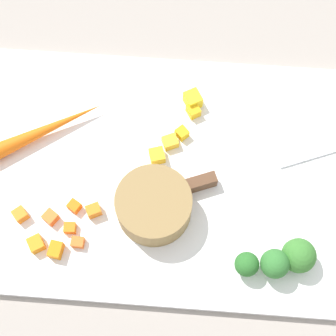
% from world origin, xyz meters
% --- Properties ---
extents(ground_plane, '(4.00, 4.00, 0.00)m').
position_xyz_m(ground_plane, '(0.00, 0.00, 0.00)').
color(ground_plane, '#9C9289').
extents(cutting_board, '(0.53, 0.32, 0.01)m').
position_xyz_m(cutting_board, '(0.00, 0.00, 0.01)').
color(cutting_board, white).
rests_on(cutting_board, ground_plane).
extents(prep_bowl, '(0.09, 0.09, 0.04)m').
position_xyz_m(prep_bowl, '(0.01, 0.05, 0.03)').
color(prep_bowl, olive).
rests_on(prep_bowl, cutting_board).
extents(chef_knife, '(0.29, 0.13, 0.02)m').
position_xyz_m(chef_knife, '(-0.10, -0.01, 0.02)').
color(chef_knife, silver).
rests_on(chef_knife, cutting_board).
extents(whole_carrot, '(0.15, 0.11, 0.02)m').
position_xyz_m(whole_carrot, '(0.16, -0.04, 0.02)').
color(whole_carrot, orange).
rests_on(whole_carrot, cutting_board).
extents(carrot_dice_0, '(0.02, 0.02, 0.01)m').
position_xyz_m(carrot_dice_0, '(0.08, 0.06, 0.02)').
color(carrot_dice_0, orange).
rests_on(carrot_dice_0, cutting_board).
extents(carrot_dice_1, '(0.02, 0.02, 0.01)m').
position_xyz_m(carrot_dice_1, '(0.14, 0.10, 0.02)').
color(carrot_dice_1, orange).
rests_on(carrot_dice_1, cutting_board).
extents(carrot_dice_2, '(0.01, 0.01, 0.01)m').
position_xyz_m(carrot_dice_2, '(0.11, 0.08, 0.02)').
color(carrot_dice_2, orange).
rests_on(carrot_dice_2, cutting_board).
extents(carrot_dice_3, '(0.02, 0.02, 0.02)m').
position_xyz_m(carrot_dice_3, '(0.12, 0.11, 0.02)').
color(carrot_dice_3, orange).
rests_on(carrot_dice_3, cutting_board).
extents(carrot_dice_4, '(0.02, 0.02, 0.01)m').
position_xyz_m(carrot_dice_4, '(0.11, 0.06, 0.02)').
color(carrot_dice_4, orange).
rests_on(carrot_dice_4, cutting_board).
extents(carrot_dice_5, '(0.02, 0.02, 0.01)m').
position_xyz_m(carrot_dice_5, '(0.17, 0.07, 0.02)').
color(carrot_dice_5, orange).
rests_on(carrot_dice_5, cutting_board).
extents(carrot_dice_6, '(0.01, 0.01, 0.01)m').
position_xyz_m(carrot_dice_6, '(0.10, 0.10, 0.02)').
color(carrot_dice_6, orange).
rests_on(carrot_dice_6, cutting_board).
extents(carrot_dice_7, '(0.02, 0.02, 0.01)m').
position_xyz_m(carrot_dice_7, '(0.13, 0.07, 0.02)').
color(carrot_dice_7, orange).
rests_on(carrot_dice_7, cutting_board).
extents(pepper_dice_0, '(0.03, 0.03, 0.02)m').
position_xyz_m(pepper_dice_0, '(-0.02, -0.10, 0.02)').
color(pepper_dice_0, yellow).
rests_on(pepper_dice_0, cutting_board).
extents(pepper_dice_1, '(0.02, 0.02, 0.01)m').
position_xyz_m(pepper_dice_1, '(-0.00, -0.04, 0.02)').
color(pepper_dice_1, yellow).
rests_on(pepper_dice_1, cutting_board).
extents(pepper_dice_2, '(0.02, 0.02, 0.01)m').
position_xyz_m(pepper_dice_2, '(-0.03, -0.08, 0.02)').
color(pepper_dice_2, yellow).
rests_on(pepper_dice_2, cutting_board).
extents(pepper_dice_3, '(0.02, 0.02, 0.01)m').
position_xyz_m(pepper_dice_3, '(-0.01, -0.05, 0.02)').
color(pepper_dice_3, yellow).
rests_on(pepper_dice_3, cutting_board).
extents(pepper_dice_4, '(0.02, 0.02, 0.01)m').
position_xyz_m(pepper_dice_4, '(0.01, -0.02, 0.02)').
color(pepper_dice_4, yellow).
rests_on(pepper_dice_4, cutting_board).
extents(broccoli_floret_0, '(0.03, 0.03, 0.03)m').
position_xyz_m(broccoli_floret_0, '(-0.10, 0.11, 0.03)').
color(broccoli_floret_0, '#89AB65').
rests_on(broccoli_floret_0, cutting_board).
extents(broccoli_floret_1, '(0.04, 0.04, 0.04)m').
position_xyz_m(broccoli_floret_1, '(-0.15, 0.10, 0.03)').
color(broccoli_floret_1, '#8EAE61').
rests_on(broccoli_floret_1, cutting_board).
extents(broccoli_floret_2, '(0.03, 0.03, 0.04)m').
position_xyz_m(broccoli_floret_2, '(-0.13, 0.11, 0.04)').
color(broccoli_floret_2, '#8AB059').
rests_on(broccoli_floret_2, cutting_board).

